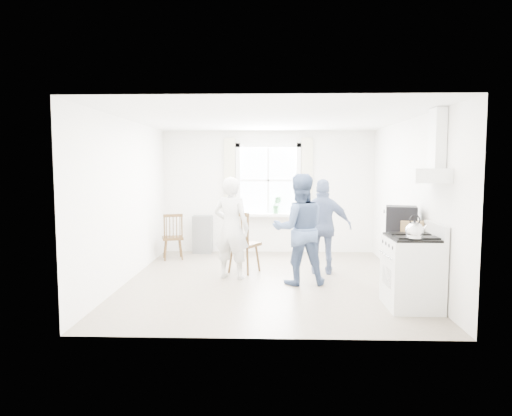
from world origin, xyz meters
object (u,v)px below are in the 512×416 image
(windsor_chair_a, at_px, (173,232))
(person_left, at_px, (231,228))
(low_cabinet, at_px, (402,263))
(gas_stove, at_px, (412,271))
(windsor_chair_b, at_px, (241,236))
(stereo_stack, at_px, (401,219))
(person_mid, at_px, (299,229))
(person_right, at_px, (323,227))

(windsor_chair_a, distance_m, person_left, 1.94)
(low_cabinet, height_order, windsor_chair_a, windsor_chair_a)
(gas_stove, height_order, low_cabinet, gas_stove)
(windsor_chair_b, bearing_deg, gas_stove, -37.87)
(low_cabinet, relative_size, windsor_chair_a, 0.97)
(gas_stove, bearing_deg, windsor_chair_a, 142.31)
(stereo_stack, height_order, person_mid, person_mid)
(low_cabinet, bearing_deg, person_left, 163.08)
(windsor_chair_a, distance_m, person_right, 3.03)
(low_cabinet, xyz_separation_m, windsor_chair_a, (-3.85, 2.22, 0.12))
(stereo_stack, distance_m, person_right, 1.57)
(gas_stove, bearing_deg, stereo_stack, 87.27)
(stereo_stack, bearing_deg, windsor_chair_b, 154.34)
(stereo_stack, xyz_separation_m, person_left, (-2.54, 0.79, -0.25))
(windsor_chair_a, xyz_separation_m, person_mid, (2.38, -1.75, 0.30))
(stereo_stack, relative_size, person_mid, 0.29)
(person_left, bearing_deg, person_mid, -177.67)
(person_right, bearing_deg, person_left, 20.93)
(person_left, relative_size, person_mid, 0.97)
(gas_stove, height_order, windsor_chair_b, gas_stove)
(person_left, bearing_deg, windsor_chair_b, -91.55)
(windsor_chair_b, bearing_deg, windsor_chair_a, 142.63)
(low_cabinet, relative_size, person_left, 0.53)
(gas_stove, distance_m, low_cabinet, 0.70)
(stereo_stack, xyz_separation_m, windsor_chair_a, (-3.81, 2.23, -0.52))
(stereo_stack, height_order, windsor_chair_b, stereo_stack)
(gas_stove, relative_size, person_mid, 0.64)
(person_left, xyz_separation_m, person_mid, (1.10, -0.31, 0.03))
(person_left, distance_m, person_mid, 1.14)
(low_cabinet, relative_size, stereo_stack, 1.79)
(stereo_stack, distance_m, windsor_chair_b, 2.71)
(low_cabinet, xyz_separation_m, stereo_stack, (-0.04, -0.01, 0.64))
(gas_stove, bearing_deg, low_cabinet, 84.32)
(stereo_stack, bearing_deg, person_right, 129.59)
(person_mid, bearing_deg, person_right, -130.16)
(low_cabinet, distance_m, person_left, 2.72)
(person_left, distance_m, person_right, 1.60)
(low_cabinet, distance_m, person_mid, 1.61)
(windsor_chair_a, bearing_deg, person_mid, -36.33)
(stereo_stack, relative_size, person_left, 0.30)
(person_left, bearing_deg, stereo_stack, -179.32)
(low_cabinet, height_order, person_right, person_right)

